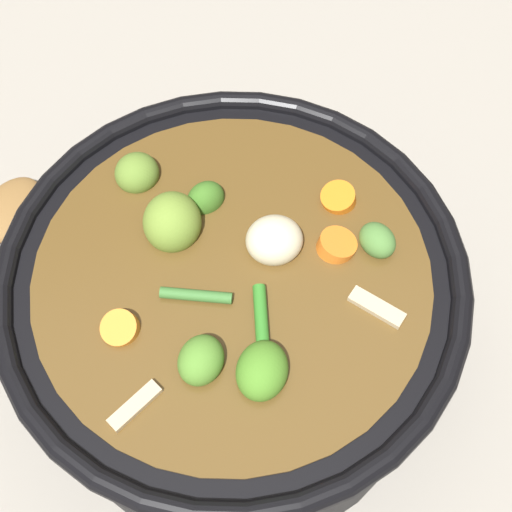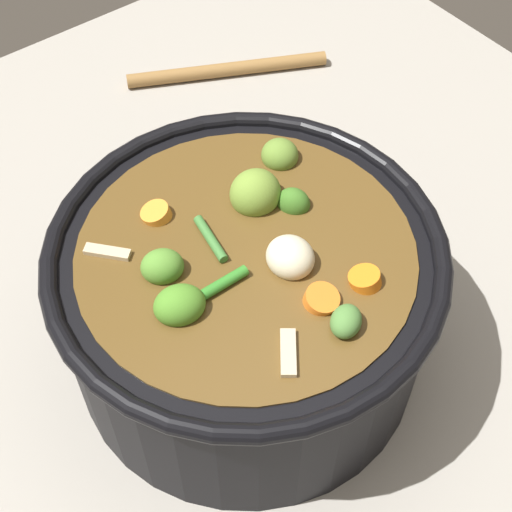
{
  "view_description": "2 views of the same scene",
  "coord_description": "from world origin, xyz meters",
  "views": [
    {
      "loc": [
        0.23,
        0.0,
        0.57
      ],
      "look_at": [
        -0.02,
        0.02,
        0.14
      ],
      "focal_mm": 49.39,
      "sensor_mm": 36.0,
      "label": 1
    },
    {
      "loc": [
        0.22,
        0.31,
        0.63
      ],
      "look_at": [
        -0.01,
        0.0,
        0.14
      ],
      "focal_mm": 53.52,
      "sensor_mm": 36.0,
      "label": 2
    }
  ],
  "objects": [
    {
      "name": "ground_plane",
      "position": [
        0.0,
        0.0,
        0.0
      ],
      "size": [
        1.1,
        1.1,
        0.0
      ],
      "primitive_type": "plane",
      "color": "#9E998E"
    },
    {
      "name": "cooking_pot",
      "position": [
        -0.0,
        -0.0,
        0.08
      ],
      "size": [
        0.33,
        0.33,
        0.18
      ],
      "color": "black",
      "rests_on": "ground_plane"
    }
  ]
}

